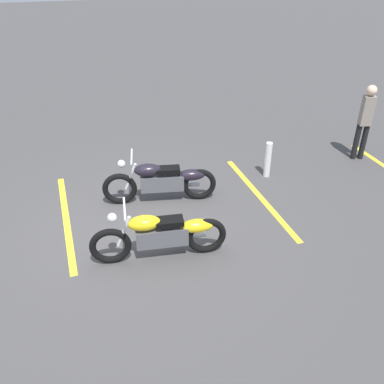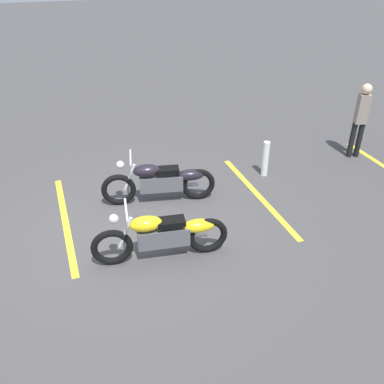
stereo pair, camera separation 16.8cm
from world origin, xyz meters
name	(u,v)px [view 2 (the right image)]	position (x,y,z in m)	size (l,w,h in m)	color
ground_plane	(136,231)	(0.00, 0.00, 0.00)	(60.00, 60.00, 0.00)	#474444
motorcycle_bright_foreground	(164,235)	(0.36, -0.84, 0.46)	(2.23, 0.62, 1.04)	black
motorcycle_dark_foreground	(162,181)	(0.67, 0.83, 0.46)	(2.23, 0.62, 1.04)	black
bystander_near_row	(361,117)	(5.46, 1.57, 0.99)	(0.29, 0.24, 1.77)	black
bollard_post	(265,159)	(3.06, 1.29, 0.40)	(0.14, 0.14, 0.80)	white
parking_stripe_near	(65,222)	(-1.22, 0.61, 0.00)	(3.20, 0.12, 0.01)	yellow
parking_stripe_mid	(258,195)	(2.60, 0.53, 0.00)	(3.20, 0.12, 0.01)	yellow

